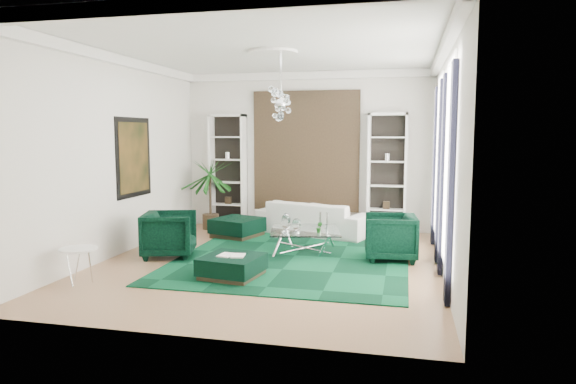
% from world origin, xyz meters
% --- Properties ---
extents(floor, '(6.00, 7.00, 0.02)m').
position_xyz_m(floor, '(0.00, 0.00, -0.01)').
color(floor, '#A57B57').
rests_on(floor, ground).
extents(ceiling, '(6.00, 7.00, 0.02)m').
position_xyz_m(ceiling, '(0.00, 0.00, 3.81)').
color(ceiling, white).
rests_on(ceiling, ground).
extents(wall_back, '(6.00, 0.02, 3.80)m').
position_xyz_m(wall_back, '(0.00, 3.51, 1.90)').
color(wall_back, silver).
rests_on(wall_back, ground).
extents(wall_front, '(6.00, 0.02, 3.80)m').
position_xyz_m(wall_front, '(0.00, -3.51, 1.90)').
color(wall_front, silver).
rests_on(wall_front, ground).
extents(wall_left, '(0.02, 7.00, 3.80)m').
position_xyz_m(wall_left, '(-3.01, 0.00, 1.90)').
color(wall_left, silver).
rests_on(wall_left, ground).
extents(wall_right, '(0.02, 7.00, 3.80)m').
position_xyz_m(wall_right, '(3.01, 0.00, 1.90)').
color(wall_right, silver).
rests_on(wall_right, ground).
extents(crown_molding, '(6.00, 7.00, 0.18)m').
position_xyz_m(crown_molding, '(0.00, 0.00, 3.70)').
color(crown_molding, white).
rests_on(crown_molding, ceiling).
extents(ceiling_medallion, '(0.90, 0.90, 0.05)m').
position_xyz_m(ceiling_medallion, '(0.00, 0.30, 3.77)').
color(ceiling_medallion, white).
rests_on(ceiling_medallion, ceiling).
extents(tapestry, '(2.50, 0.06, 2.80)m').
position_xyz_m(tapestry, '(0.00, 3.46, 1.90)').
color(tapestry, black).
rests_on(tapestry, wall_back).
extents(shelving_left, '(0.90, 0.38, 2.80)m').
position_xyz_m(shelving_left, '(-1.95, 3.31, 1.40)').
color(shelving_left, white).
rests_on(shelving_left, floor).
extents(shelving_right, '(0.90, 0.38, 2.80)m').
position_xyz_m(shelving_right, '(1.95, 3.31, 1.40)').
color(shelving_right, white).
rests_on(shelving_right, floor).
extents(painting, '(0.04, 1.30, 1.60)m').
position_xyz_m(painting, '(-2.97, 0.60, 1.85)').
color(painting, black).
rests_on(painting, wall_left).
extents(window_near, '(0.03, 1.10, 2.90)m').
position_xyz_m(window_near, '(2.99, -0.90, 1.90)').
color(window_near, white).
rests_on(window_near, wall_right).
extents(curtain_near_a, '(0.07, 0.30, 3.25)m').
position_xyz_m(curtain_near_a, '(2.96, -1.68, 1.65)').
color(curtain_near_a, black).
rests_on(curtain_near_a, floor).
extents(curtain_near_b, '(0.07, 0.30, 3.25)m').
position_xyz_m(curtain_near_b, '(2.96, -0.12, 1.65)').
color(curtain_near_b, black).
rests_on(curtain_near_b, floor).
extents(window_far, '(0.03, 1.10, 2.90)m').
position_xyz_m(window_far, '(2.99, 1.50, 1.90)').
color(window_far, white).
rests_on(window_far, wall_right).
extents(curtain_far_a, '(0.07, 0.30, 3.25)m').
position_xyz_m(curtain_far_a, '(2.96, 0.72, 1.65)').
color(curtain_far_a, black).
rests_on(curtain_far_a, floor).
extents(curtain_far_b, '(0.07, 0.30, 3.25)m').
position_xyz_m(curtain_far_b, '(2.96, 2.28, 1.65)').
color(curtain_far_b, black).
rests_on(curtain_far_b, floor).
extents(rug, '(4.20, 5.00, 0.02)m').
position_xyz_m(rug, '(0.35, 0.57, 0.01)').
color(rug, black).
rests_on(rug, floor).
extents(sofa, '(2.81, 1.77, 0.77)m').
position_xyz_m(sofa, '(0.32, 2.80, 0.38)').
color(sofa, silver).
rests_on(sofa, floor).
extents(armchair_left, '(1.16, 1.14, 0.86)m').
position_xyz_m(armchair_left, '(-1.97, 0.03, 0.43)').
color(armchair_left, black).
rests_on(armchair_left, floor).
extents(armchair_right, '(1.02, 1.00, 0.85)m').
position_xyz_m(armchair_right, '(2.12, 0.72, 0.43)').
color(armchair_right, black).
rests_on(armchair_right, floor).
extents(coffee_table, '(1.57, 1.57, 0.45)m').
position_xyz_m(coffee_table, '(0.47, 0.95, 0.23)').
color(coffee_table, white).
rests_on(coffee_table, floor).
extents(ottoman_side, '(1.20, 1.20, 0.43)m').
position_xyz_m(ottoman_side, '(-1.31, 2.11, 0.21)').
color(ottoman_side, black).
rests_on(ottoman_side, floor).
extents(ottoman_front, '(1.02, 1.02, 0.36)m').
position_xyz_m(ottoman_front, '(-0.34, -1.06, 0.18)').
color(ottoman_front, black).
rests_on(ottoman_front, floor).
extents(book, '(0.43, 0.29, 0.03)m').
position_xyz_m(book, '(-0.34, -1.06, 0.37)').
color(book, white).
rests_on(book, ottoman_front).
extents(side_table, '(0.68, 0.68, 0.55)m').
position_xyz_m(side_table, '(-2.55, -1.91, 0.27)').
color(side_table, white).
rests_on(side_table, floor).
extents(palm, '(1.50, 1.50, 2.19)m').
position_xyz_m(palm, '(-2.26, 2.89, 1.10)').
color(palm, '#144914').
rests_on(palm, floor).
extents(chandelier, '(0.93, 0.93, 0.67)m').
position_xyz_m(chandelier, '(0.19, 0.14, 2.85)').
color(chandelier, white).
rests_on(chandelier, ceiling).
extents(table_plant, '(0.13, 0.11, 0.22)m').
position_xyz_m(table_plant, '(0.80, 0.67, 0.56)').
color(table_plant, '#144914').
rests_on(table_plant, coffee_table).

